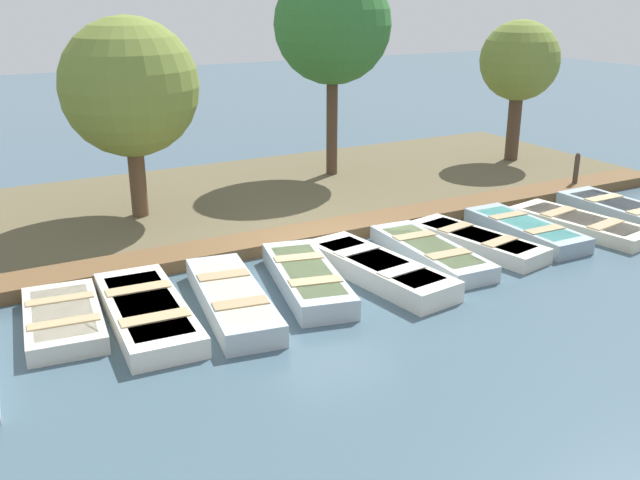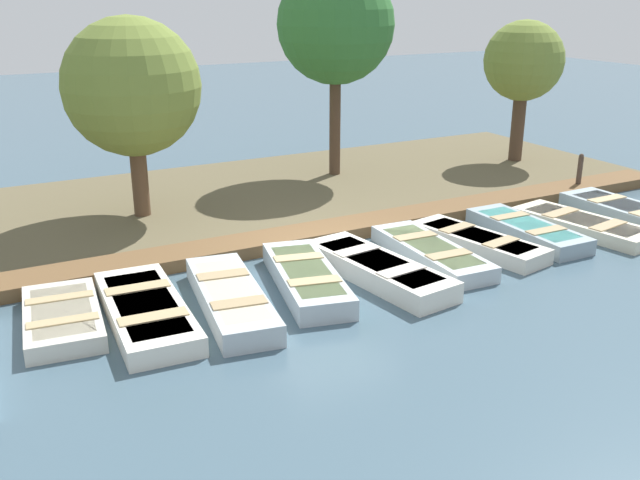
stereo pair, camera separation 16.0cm
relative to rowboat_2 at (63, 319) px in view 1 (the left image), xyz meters
The scene contains 17 objects.
ground_plane 5.65m from the rowboat_2, 96.87° to the left, with size 80.00×80.00×0.00m, color #425B6B.
shore_bank 7.98m from the rowboat_2, 135.36° to the left, with size 8.00×24.00×0.12m.
dock_walkway 5.92m from the rowboat_2, 108.78° to the left, with size 1.00×22.56×0.27m.
rowboat_2 is the anchor object (origin of this frame).
rowboat_3 1.40m from the rowboat_2, 70.72° to the left, with size 3.56×1.45×0.38m.
rowboat_4 2.89m from the rowboat_2, 75.92° to the left, with size 3.63×1.56×0.42m.
rowboat_5 4.45m from the rowboat_2, 83.39° to the left, with size 3.45×1.77×0.42m.
rowboat_6 5.94m from the rowboat_2, 82.43° to the left, with size 3.68×1.54×0.43m.
rowboat_7 7.45m from the rowboat_2, 86.74° to the left, with size 3.37×1.21×0.36m.
rowboat_8 8.77m from the rowboat_2, 87.65° to the left, with size 3.35×1.59×0.36m.
rowboat_9 10.26m from the rowboat_2, 88.31° to the left, with size 3.14×1.11×0.38m.
rowboat_10 11.80m from the rowboat_2, 87.26° to the left, with size 3.47×1.74×0.33m.
rowboat_11 13.39m from the rowboat_2, 88.01° to the left, with size 3.30×1.25×0.42m.
mooring_post_far 14.38m from the rowboat_2, 97.61° to the left, with size 0.14×0.14×1.14m.
park_tree_left 6.73m from the rowboat_2, 152.19° to the left, with size 3.27×3.27×4.91m.
park_tree_center 12.02m from the rowboat_2, 126.33° to the left, with size 3.38×3.38×6.18m.
park_tree_right 16.42m from the rowboat_2, 109.79° to the left, with size 2.50×2.50×4.56m.
Camera 1 is at (12.40, -7.04, 5.48)m, focal length 40.00 mm.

